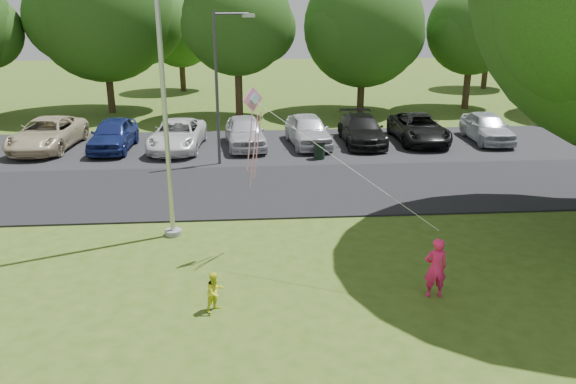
{
  "coord_description": "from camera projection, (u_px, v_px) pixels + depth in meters",
  "views": [
    {
      "loc": [
        -1.3,
        -10.66,
        6.58
      ],
      "look_at": [
        -0.15,
        4.0,
        1.6
      ],
      "focal_mm": 35.0,
      "sensor_mm": 36.0,
      "label": 1
    }
  ],
  "objects": [
    {
      "name": "ground",
      "position": [
        309.0,
        319.0,
        12.27
      ],
      "size": [
        120.0,
        120.0,
        0.0
      ],
      "primitive_type": "plane",
      "color": "#355215",
      "rests_on": "ground"
    },
    {
      "name": "park_road",
      "position": [
        281.0,
        189.0,
        20.76
      ],
      "size": [
        60.0,
        6.0,
        0.06
      ],
      "primitive_type": "cube",
      "color": "black",
      "rests_on": "ground"
    },
    {
      "name": "parking_strip",
      "position": [
        272.0,
        146.0,
        26.9
      ],
      "size": [
        42.0,
        7.0,
        0.06
      ],
      "primitive_type": "cube",
      "color": "black",
      "rests_on": "ground"
    },
    {
      "name": "flagpole",
      "position": [
        164.0,
        95.0,
        15.4
      ],
      "size": [
        0.5,
        0.5,
        10.0
      ],
      "color": "#B7BABF",
      "rests_on": "ground"
    },
    {
      "name": "street_lamp",
      "position": [
        222.0,
        75.0,
        22.84
      ],
      "size": [
        1.7,
        0.8,
        6.31
      ],
      "rotation": [
        0.0,
        0.0,
        0.37
      ],
      "color": "#3F3F44",
      "rests_on": "ground"
    },
    {
      "name": "trash_can",
      "position": [
        319.0,
        151.0,
        24.56
      ],
      "size": [
        0.52,
        0.52,
        0.83
      ],
      "rotation": [
        0.0,
        0.0,
        -0.22
      ],
      "color": "black",
      "rests_on": "ground"
    },
    {
      "name": "tree_row",
      "position": [
        290.0,
        18.0,
        33.44
      ],
      "size": [
        64.35,
        11.94,
        10.88
      ],
      "color": "#332316",
      "rests_on": "ground"
    },
    {
      "name": "horizon_trees",
      "position": [
        312.0,
        34.0,
        43.19
      ],
      "size": [
        77.46,
        7.2,
        7.02
      ],
      "color": "#332316",
      "rests_on": "ground"
    },
    {
      "name": "parked_cars",
      "position": [
        260.0,
        131.0,
        26.67
      ],
      "size": [
        23.39,
        5.66,
        1.48
      ],
      "color": "#C6B793",
      "rests_on": "ground"
    },
    {
      "name": "woman",
      "position": [
        436.0,
        268.0,
        13.01
      ],
      "size": [
        0.54,
        0.35,
        1.48
      ],
      "primitive_type": "imported",
      "rotation": [
        0.0,
        0.0,
        3.14
      ],
      "color": "#F22062",
      "rests_on": "ground"
    },
    {
      "name": "child_yellow",
      "position": [
        215.0,
        292.0,
        12.49
      ],
      "size": [
        0.57,
        0.57,
        0.93
      ],
      "primitive_type": "imported",
      "rotation": [
        0.0,
        0.0,
        0.75
      ],
      "color": "yellow",
      "rests_on": "ground"
    },
    {
      "name": "kite",
      "position": [
        256.0,
        117.0,
        14.42
      ],
      "size": [
        4.38,
        3.18,
        2.88
      ],
      "rotation": [
        0.0,
        0.0,
        0.69
      ],
      "color": "pink",
      "rests_on": "ground"
    }
  ]
}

